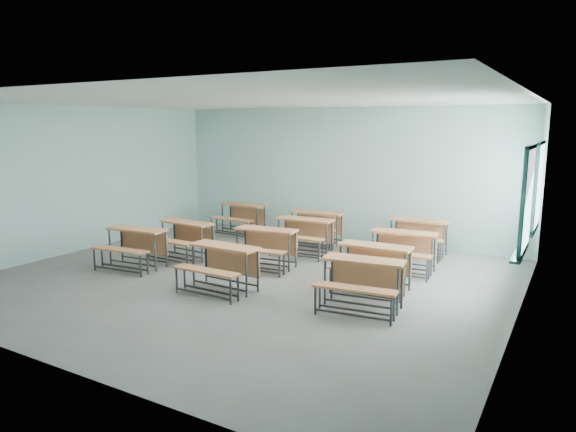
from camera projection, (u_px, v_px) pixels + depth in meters
name	position (u px, v px, depth m)	size (l,w,h in m)	color
room	(252.00, 193.00, 9.12)	(9.04, 8.04, 3.24)	slate
desk_unit_r0c0	(134.00, 242.00, 10.07)	(1.31, 0.94, 0.77)	#B86E42
desk_unit_r0c1	(221.00, 261.00, 8.65)	(1.25, 0.86, 0.77)	#B86E42
desk_unit_r0c2	(362.00, 277.00, 7.77)	(1.32, 0.96, 0.77)	#B86E42
desk_unit_r1c0	(183.00, 234.00, 10.77)	(1.29, 0.91, 0.77)	#B86E42
desk_unit_r1c1	(264.00, 242.00, 10.05)	(1.31, 0.95, 0.77)	#B86E42
desk_unit_r1c2	(373.00, 261.00, 8.67)	(1.26, 0.86, 0.77)	#B86E42
desk_unit_r2c1	(303.00, 231.00, 11.13)	(1.29, 0.92, 0.77)	#B86E42
desk_unit_r2c2	(402.00, 245.00, 9.77)	(1.30, 0.93, 0.77)	#B86E42
desk_unit_r3c0	(241.00, 214.00, 13.20)	(1.28, 0.90, 0.77)	#B86E42
desk_unit_r3c1	(315.00, 223.00, 12.02)	(1.30, 0.92, 0.77)	#B86E42
desk_unit_r3c2	(417.00, 232.00, 11.04)	(1.25, 0.85, 0.77)	#B86E42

